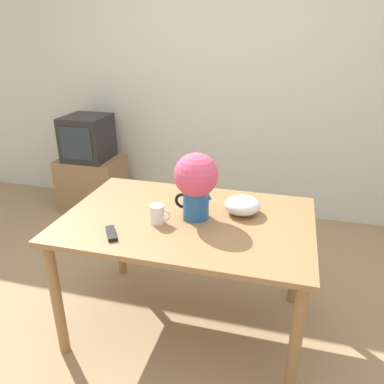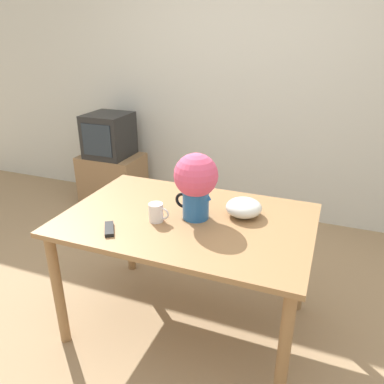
{
  "view_description": "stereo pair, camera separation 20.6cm",
  "coord_description": "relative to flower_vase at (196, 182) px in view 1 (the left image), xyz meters",
  "views": [
    {
      "loc": [
        0.62,
        -1.67,
        1.73
      ],
      "look_at": [
        0.12,
        0.16,
        0.92
      ],
      "focal_mm": 35.0,
      "sensor_mm": 36.0,
      "label": 1
    },
    {
      "loc": [
        0.81,
        -1.6,
        1.73
      ],
      "look_at": [
        0.12,
        0.16,
        0.92
      ],
      "focal_mm": 35.0,
      "sensor_mm": 36.0,
      "label": 2
    }
  ],
  "objects": [
    {
      "name": "flower_vase",
      "position": [
        0.0,
        0.0,
        0.0
      ],
      "size": [
        0.25,
        0.24,
        0.38
      ],
      "color": "#235B9E",
      "rests_on": "table"
    },
    {
      "name": "tv_stand",
      "position": [
        -1.47,
        1.38,
        -0.71
      ],
      "size": [
        0.62,
        0.45,
        0.55
      ],
      "color": "#8E6B47",
      "rests_on": "ground_plane"
    },
    {
      "name": "wall_back",
      "position": [
        -0.15,
        1.76,
        0.32
      ],
      "size": [
        8.0,
        0.05,
        2.6
      ],
      "color": "silver",
      "rests_on": "ground_plane"
    },
    {
      "name": "white_bowl",
      "position": [
        0.25,
        0.12,
        -0.17
      ],
      "size": [
        0.21,
        0.21,
        0.1
      ],
      "color": "silver",
      "rests_on": "table"
    },
    {
      "name": "tv_set",
      "position": [
        -1.47,
        1.38,
        -0.22
      ],
      "size": [
        0.41,
        0.44,
        0.43
      ],
      "color": "black",
      "rests_on": "tv_stand"
    },
    {
      "name": "table",
      "position": [
        -0.05,
        -0.02,
        -0.31
      ],
      "size": [
        1.4,
        0.93,
        0.76
      ],
      "color": "olive",
      "rests_on": "ground_plane"
    },
    {
      "name": "ground_plane",
      "position": [
        -0.15,
        -0.16,
        -0.98
      ],
      "size": [
        12.0,
        12.0,
        0.0
      ],
      "primitive_type": "plane",
      "color": "#9E7F5B"
    },
    {
      "name": "coffee_mug",
      "position": [
        -0.19,
        -0.12,
        -0.16
      ],
      "size": [
        0.12,
        0.08,
        0.11
      ],
      "color": "white",
      "rests_on": "table"
    },
    {
      "name": "remote_control",
      "position": [
        -0.37,
        -0.31,
        -0.21
      ],
      "size": [
        0.12,
        0.15,
        0.02
      ],
      "color": "black",
      "rests_on": "table"
    }
  ]
}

